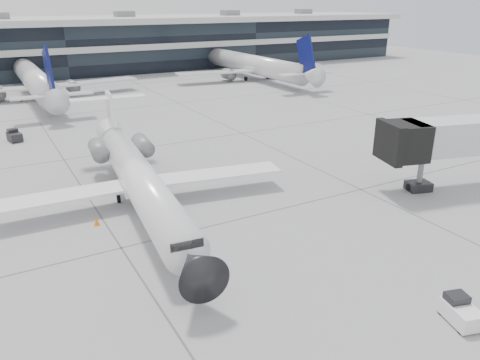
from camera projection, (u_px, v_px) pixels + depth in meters
ground at (257, 215)px, 34.00m from camera, size 220.00×220.00×0.00m
terminal at (57, 49)px, 99.00m from camera, size 170.00×22.00×10.00m
bg_jet_center at (38, 97)px, 75.16m from camera, size 32.00×40.00×9.60m
bg_jet_right at (252, 78)px, 93.37m from camera, size 32.00×40.00×9.60m
regional_jet at (138, 177)px, 34.91m from camera, size 23.03×28.76×6.64m
baggage_tug at (460, 311)px, 22.52m from camera, size 1.70×2.26×1.28m
traffic_cone at (97, 222)px, 32.35m from camera, size 0.51×0.51×0.57m
far_tug at (14, 136)px, 51.69m from camera, size 1.59×2.25×1.30m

